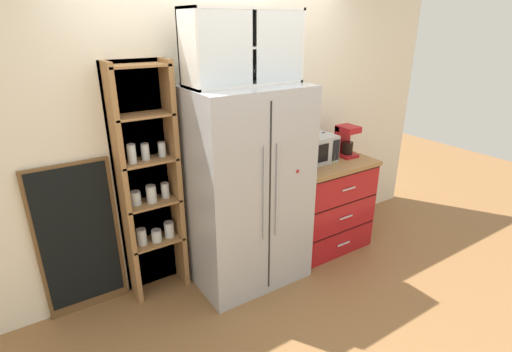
# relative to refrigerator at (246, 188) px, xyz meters

# --- Properties ---
(ground_plane) EXTENTS (10.73, 10.73, 0.00)m
(ground_plane) POSITION_rel_refrigerator_xyz_m (-0.00, -0.00, -0.86)
(ground_plane) COLOR olive
(wall_back_cream) EXTENTS (5.03, 0.10, 2.55)m
(wall_back_cream) POSITION_rel_refrigerator_xyz_m (-0.00, 0.40, 0.41)
(wall_back_cream) COLOR silver
(wall_back_cream) RESTS_ON ground
(refrigerator) EXTENTS (0.95, 0.72, 1.73)m
(refrigerator) POSITION_rel_refrigerator_xyz_m (0.00, 0.00, 0.00)
(refrigerator) COLOR #ADAFB5
(refrigerator) RESTS_ON ground
(pantry_shelf_column) EXTENTS (0.50, 0.26, 1.93)m
(pantry_shelf_column) POSITION_rel_refrigerator_xyz_m (-0.75, 0.29, 0.11)
(pantry_shelf_column) COLOR brown
(pantry_shelf_column) RESTS_ON ground
(counter_cabinet) EXTENTS (0.87, 0.66, 0.93)m
(counter_cabinet) POSITION_rel_refrigerator_xyz_m (0.94, 0.03, -0.40)
(counter_cabinet) COLOR #A8161C
(counter_cabinet) RESTS_ON ground
(microwave) EXTENTS (0.44, 0.33, 0.26)m
(microwave) POSITION_rel_refrigerator_xyz_m (0.78, 0.08, 0.19)
(microwave) COLOR #ADAFB5
(microwave) RESTS_ON counter_cabinet
(coffee_maker) EXTENTS (0.17, 0.20, 0.31)m
(coffee_maker) POSITION_rel_refrigerator_xyz_m (1.19, 0.04, 0.22)
(coffee_maker) COLOR #A8161C
(coffee_maker) RESTS_ON counter_cabinet
(mug_sage) EXTENTS (0.11, 0.08, 0.10)m
(mug_sage) POSITION_rel_refrigerator_xyz_m (0.94, -0.05, 0.11)
(mug_sage) COLOR #8CA37F
(mug_sage) RESTS_ON counter_cabinet
(bottle_green) EXTENTS (0.07, 0.07, 0.26)m
(bottle_green) POSITION_rel_refrigerator_xyz_m (0.94, 0.09, 0.18)
(bottle_green) COLOR #285B33
(bottle_green) RESTS_ON counter_cabinet
(upper_cabinet) EXTENTS (0.92, 0.32, 0.55)m
(upper_cabinet) POSITION_rel_refrigerator_xyz_m (-0.00, 0.05, 1.14)
(upper_cabinet) COLOR silver
(upper_cabinet) RESTS_ON refrigerator
(chalkboard_menu) EXTENTS (0.60, 0.04, 1.24)m
(chalkboard_menu) POSITION_rel_refrigerator_xyz_m (-1.31, 0.32, -0.24)
(chalkboard_menu) COLOR brown
(chalkboard_menu) RESTS_ON ground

